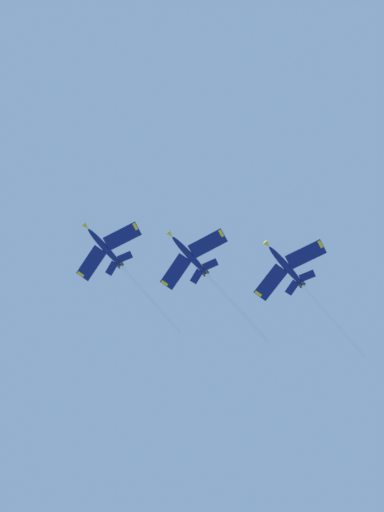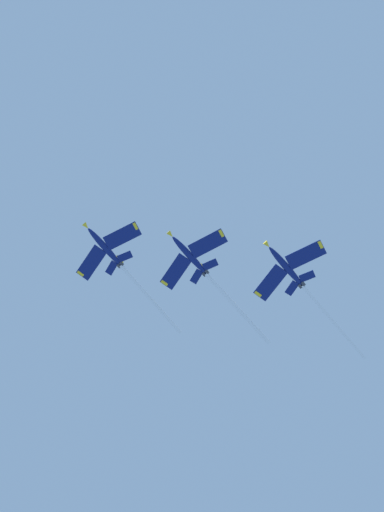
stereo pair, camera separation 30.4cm
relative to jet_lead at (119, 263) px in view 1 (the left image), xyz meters
The scene contains 3 objects.
jet_lead is the anchor object (origin of this frame).
jet_second 21.82m from the jet_lead, 54.00° to the left, with size 20.06×35.50×9.23m.
jet_third 43.07m from the jet_lead, 51.37° to the left, with size 20.00×35.79×9.02m.
Camera 1 is at (43.66, -20.24, 1.58)m, focal length 46.19 mm.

